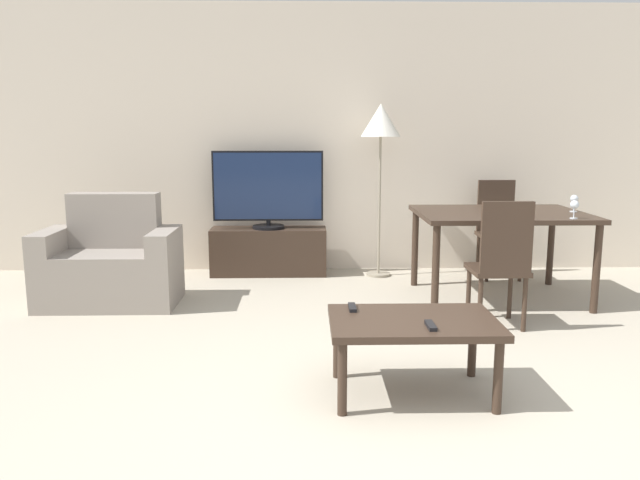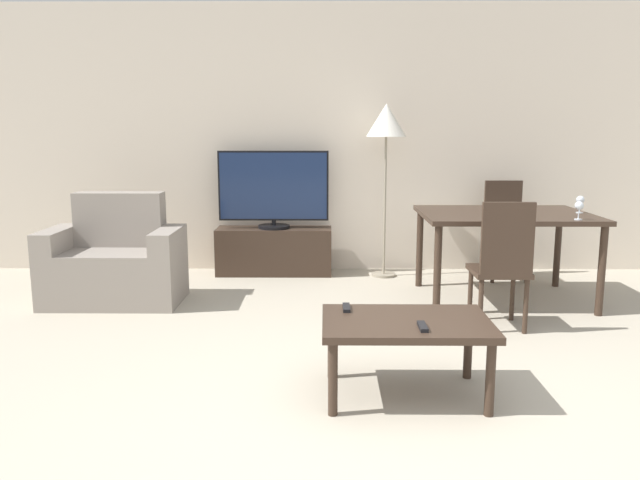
{
  "view_description": "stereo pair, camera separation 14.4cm",
  "coord_description": "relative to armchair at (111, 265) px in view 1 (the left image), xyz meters",
  "views": [
    {
      "loc": [
        -0.47,
        -2.6,
        1.45
      ],
      "look_at": [
        -0.36,
        1.92,
        0.65
      ],
      "focal_mm": 35.0,
      "sensor_mm": 36.0,
      "label": 1
    },
    {
      "loc": [
        -0.32,
        -2.6,
        1.45
      ],
      "look_at": [
        -0.36,
        1.92,
        0.65
      ],
      "focal_mm": 35.0,
      "sensor_mm": 36.0,
      "label": 2
    }
  ],
  "objects": [
    {
      "name": "dining_chair_near",
      "position": [
        3.06,
        -0.75,
        0.19
      ],
      "size": [
        0.4,
        0.4,
        0.96
      ],
      "color": "#38281E",
      "rests_on": "ground_plane"
    },
    {
      "name": "tv_stand",
      "position": [
        1.27,
        1.06,
        -0.09
      ],
      "size": [
        1.16,
        0.37,
        0.47
      ],
      "color": "#38281E",
      "rests_on": "ground_plane"
    },
    {
      "name": "dining_chair_far",
      "position": [
        3.56,
        0.93,
        0.19
      ],
      "size": [
        0.4,
        0.4,
        0.96
      ],
      "color": "#38281E",
      "rests_on": "ground_plane"
    },
    {
      "name": "ground_plane",
      "position": [
        2.11,
        -2.56,
        -0.33
      ],
      "size": [
        18.0,
        18.0,
        0.0
      ],
      "primitive_type": "plane",
      "color": "#B2A893"
    },
    {
      "name": "wine_glass_left",
      "position": [
        3.75,
        -0.34,
        0.53
      ],
      "size": [
        0.07,
        0.07,
        0.15
      ],
      "color": "silver",
      "rests_on": "dining_table"
    },
    {
      "name": "armchair",
      "position": [
        0.0,
        0.0,
        0.0
      ],
      "size": [
        1.12,
        0.65,
        0.92
      ],
      "color": "gray",
      "rests_on": "ground_plane"
    },
    {
      "name": "coffee_table",
      "position": [
        2.23,
        -1.9,
        0.05
      ],
      "size": [
        0.91,
        0.61,
        0.43
      ],
      "color": "#38281E",
      "rests_on": "ground_plane"
    },
    {
      "name": "wall_back",
      "position": [
        2.11,
        1.32,
        1.02
      ],
      "size": [
        7.66,
        0.06,
        2.7
      ],
      "color": "beige",
      "rests_on": "ground_plane"
    },
    {
      "name": "floor_lamp",
      "position": [
        2.37,
        0.97,
        1.16
      ],
      "size": [
        0.39,
        0.39,
        1.7
      ],
      "color": "gray",
      "rests_on": "ground_plane"
    },
    {
      "name": "remote_primary",
      "position": [
        2.29,
        -2.05,
        0.11
      ],
      "size": [
        0.04,
        0.15,
        0.02
      ],
      "color": "black",
      "rests_on": "coffee_table"
    },
    {
      "name": "dining_table",
      "position": [
        3.31,
        0.09,
        0.35
      ],
      "size": [
        1.41,
        1.06,
        0.76
      ],
      "color": "#38281E",
      "rests_on": "ground_plane"
    },
    {
      "name": "tv",
      "position": [
        1.27,
        1.06,
        0.53
      ],
      "size": [
        1.1,
        0.32,
        0.78
      ],
      "color": "black",
      "rests_on": "tv_stand"
    },
    {
      "name": "wine_glass_center",
      "position": [
        3.93,
        0.06,
        0.53
      ],
      "size": [
        0.07,
        0.07,
        0.15
      ],
      "color": "silver",
      "rests_on": "dining_table"
    },
    {
      "name": "remote_secondary",
      "position": [
        1.91,
        -1.71,
        0.11
      ],
      "size": [
        0.04,
        0.15,
        0.02
      ],
      "color": "black",
      "rests_on": "coffee_table"
    }
  ]
}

